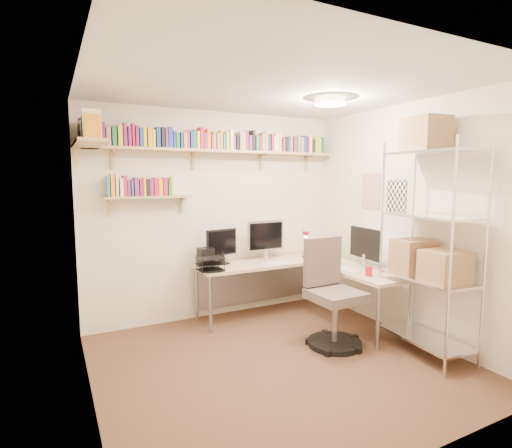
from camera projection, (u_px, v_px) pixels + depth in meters
The scene contains 6 objects.
ground at pixel (278, 362), 3.73m from camera, with size 3.20×3.20×0.00m, color #4F2B22.
room_shell at pixel (280, 196), 3.55m from camera, with size 3.24×3.04×2.52m.
wall_shelves at pixel (187, 149), 4.44m from camera, with size 3.12×1.09×0.80m.
corner_desk at pixel (281, 265), 4.77m from camera, with size 1.93×1.73×1.18m.
office_chair at pixel (332, 300), 4.09m from camera, with size 0.57×0.59×1.10m.
wire_rack at pixel (428, 225), 3.79m from camera, with size 0.51×0.92×2.28m.
Camera 1 is at (-1.81, -3.06, 1.71)m, focal length 28.00 mm.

